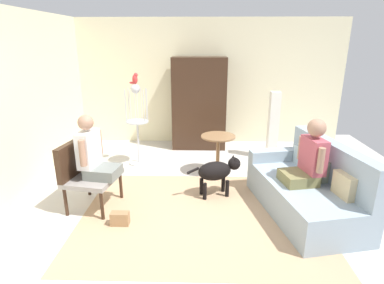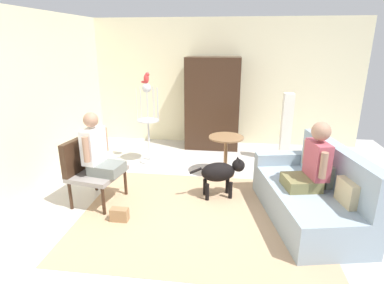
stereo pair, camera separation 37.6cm
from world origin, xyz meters
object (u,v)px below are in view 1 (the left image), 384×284
Objects in this scene: parrot at (135,79)px; handbag at (120,219)px; couch at (308,189)px; armchair at (84,170)px; dog at (217,171)px; armoire_cabinet at (199,103)px; round_end_table at (218,148)px; bird_cage_stand at (137,125)px; person_on_armchair at (93,153)px; column_lamp at (273,126)px; person_on_couch at (309,158)px.

parrot is 2.50m from handbag.
couch is 2.08× the size of armchair.
armoire_cabinet is at bearing 97.16° from dog.
bird_cage_stand is (-1.42, 0.44, 0.27)m from round_end_table.
couch is 2.28× the size of person_on_armchair.
dog is 0.42× the size of armoire_cabinet.
armchair is 0.29m from person_on_armchair.
bird_cage_stand reaches higher than dog.
column_lamp is (2.74, 1.93, -0.14)m from person_on_armchair.
dog is 4.12× the size of parrot.
handbag is at bearing -128.79° from round_end_table.
handbag is (-0.94, -3.03, -0.84)m from armoire_cabinet.
armoire_cabinet is at bearing 154.41° from column_lamp.
person_on_armchair is at bearing -167.08° from dog.
armoire_cabinet is at bearing 42.89° from parrot.
armoire_cabinet reaches higher than dog.
bird_cage_stand is 1.14× the size of column_lamp.
dog is 0.61× the size of column_lamp.
bird_cage_stand reaches higher than couch.
armchair is at bearing 140.61° from handbag.
person_on_armchair is (-2.74, 0.07, 0.01)m from person_on_couch.
armoire_cabinet is at bearing 59.46° from armchair.
bird_cage_stand is at bearing 94.12° from handbag.
armoire_cabinet reaches higher than column_lamp.
bird_cage_stand reaches higher than person_on_couch.
round_end_table is at bearing 34.23° from person_on_armchair.
couch is 2.28× the size of person_on_couch.
couch is 2.43m from handbag.
column_lamp reaches higher than handbag.
person_on_armchair is at bearing 179.29° from couch.
person_on_couch reaches higher than dog.
column_lamp is at bearing 54.37° from dog.
dog is at bearing 10.95° from armchair.
couch is 2.44× the size of dog.
dog is at bearing 33.64° from handbag.
person_on_couch reaches higher than armchair.
armchair is at bearing -148.79° from round_end_table.
armchair is 0.71× the size of column_lamp.
armoire_cabinet is at bearing 102.70° from round_end_table.
parrot is (-2.53, 1.62, 1.22)m from couch.
armchair is 2.91m from person_on_couch.
handbag is (-1.22, -0.81, -0.30)m from dog.
armchair is at bearing 178.80° from couch.
dog is at bearing 12.92° from person_on_armchair.
bird_cage_stand is at bearing -172.16° from column_lamp.
handbag is (-2.33, -0.37, -0.68)m from person_on_couch.
round_end_table is at bearing -77.30° from armoire_cabinet.
parrot is (-2.48, 1.66, 0.78)m from person_on_couch.
parrot reaches higher than armchair.
bird_cage_stand is 2.51m from column_lamp.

